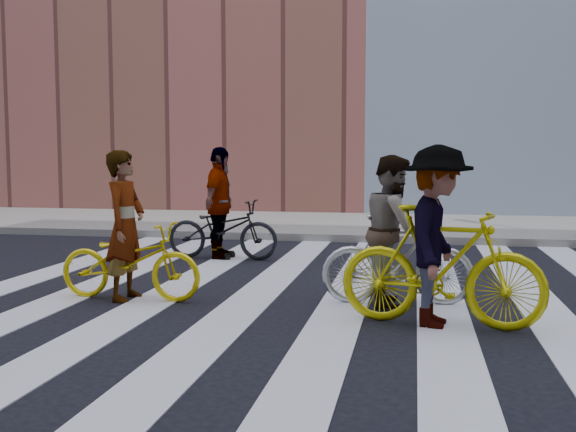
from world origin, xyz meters
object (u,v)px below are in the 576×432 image
(bike_yellow_left, at_px, (130,261))
(bike_dark_rear, at_px, (223,229))
(rider_rear, at_px, (219,203))
(bike_silver_mid, at_px, (398,260))
(rider_right, at_px, (437,236))
(rider_mid, at_px, (394,230))
(rider_left, at_px, (125,226))
(bike_yellow_right, at_px, (442,266))

(bike_yellow_left, relative_size, bike_dark_rear, 0.94)
(bike_yellow_left, height_order, rider_rear, rider_rear)
(bike_yellow_left, relative_size, bike_silver_mid, 1.01)
(bike_dark_rear, xyz_separation_m, rider_right, (3.32, -3.81, 0.42))
(rider_rear, bearing_deg, rider_mid, -133.39)
(rider_mid, height_order, rider_right, rider_right)
(rider_left, distance_m, rider_mid, 3.13)
(bike_yellow_right, height_order, rider_mid, rider_mid)
(bike_dark_rear, relative_size, rider_left, 1.06)
(rider_mid, height_order, rider_rear, rider_rear)
(rider_mid, distance_m, rider_rear, 4.11)
(rider_left, bearing_deg, rider_mid, -81.61)
(bike_silver_mid, distance_m, bike_dark_rear, 4.11)
(bike_silver_mid, distance_m, rider_right, 1.07)
(bike_dark_rear, relative_size, rider_mid, 1.09)
(rider_left, relative_size, rider_mid, 1.03)
(bike_yellow_left, xyz_separation_m, bike_silver_mid, (3.11, 0.32, 0.06))
(bike_yellow_left, bearing_deg, bike_dark_rear, -0.96)
(bike_silver_mid, relative_size, rider_mid, 1.01)
(rider_left, bearing_deg, rider_right, -96.96)
(rider_left, height_order, rider_right, rider_right)
(bike_dark_rear, bearing_deg, rider_mid, -133.89)
(bike_yellow_right, relative_size, rider_mid, 1.18)
(rider_right, bearing_deg, bike_silver_mid, 32.70)
(rider_left, xyz_separation_m, rider_rear, (0.19, 3.21, 0.04))
(rider_mid, bearing_deg, bike_dark_rear, 39.95)
(bike_silver_mid, bearing_deg, bike_yellow_right, -158.51)
(bike_silver_mid, bearing_deg, bike_dark_rear, 40.44)
(rider_right, bearing_deg, bike_yellow_right, -81.01)
(bike_yellow_left, distance_m, bike_yellow_right, 3.61)
(rider_right, bearing_deg, rider_left, 89.52)
(bike_yellow_left, relative_size, rider_rear, 0.95)
(bike_silver_mid, bearing_deg, rider_right, -161.08)
(bike_dark_rear, xyz_separation_m, rider_rear, (-0.05, 0.00, 0.43))
(bike_dark_rear, bearing_deg, rider_rear, 91.37)
(bike_dark_rear, bearing_deg, rider_left, 177.01)
(rider_right, relative_size, rider_rear, 0.98)
(bike_dark_rear, height_order, rider_mid, rider_mid)
(bike_silver_mid, relative_size, bike_yellow_right, 0.86)
(bike_yellow_right, height_order, rider_rear, rider_rear)
(rider_right, bearing_deg, rider_mid, 35.28)
(rider_right, bearing_deg, bike_dark_rear, 50.07)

